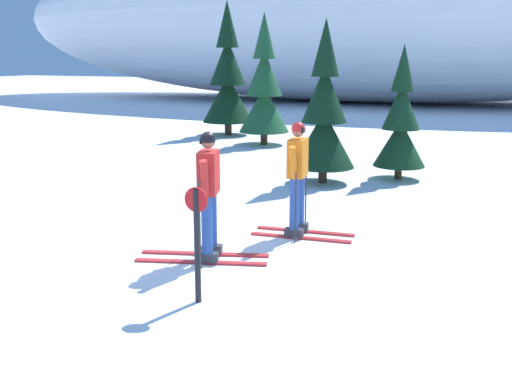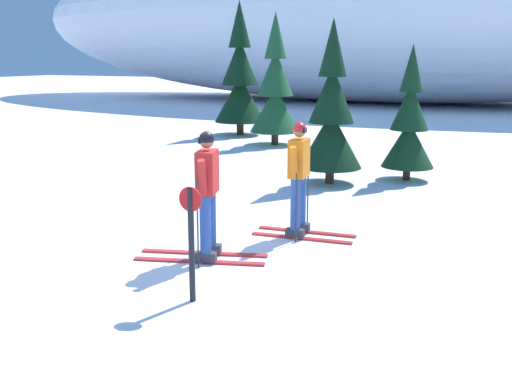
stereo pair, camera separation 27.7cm
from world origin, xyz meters
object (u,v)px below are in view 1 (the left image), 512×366
object	(u,v)px
skier_orange_jacket	(298,176)
pine_tree_far_left	(228,80)
pine_tree_center_right	(401,124)
skier_red_jacket	(208,194)
pine_tree_center_left	(264,90)
trail_marker_post	(197,238)
pine_tree_center	(324,116)

from	to	relation	value
skier_orange_jacket	pine_tree_far_left	world-z (taller)	pine_tree_far_left
skier_orange_jacket	pine_tree_center_right	size ratio (longest dim) A/B	0.59
skier_red_jacket	pine_tree_far_left	xyz separation A→B (m)	(-5.34, 11.87, 1.00)
skier_orange_jacket	skier_red_jacket	xyz separation A→B (m)	(-0.75, -1.53, -0.01)
pine_tree_far_left	pine_tree_center_left	world-z (taller)	pine_tree_far_left
pine_tree_far_left	trail_marker_post	world-z (taller)	pine_tree_far_left
skier_red_jacket	pine_tree_center	xyz separation A→B (m)	(0.02, 5.42, 0.55)
skier_orange_jacket	pine_tree_center	size ratio (longest dim) A/B	0.50
pine_tree_far_left	trail_marker_post	xyz separation A→B (m)	(5.87, -13.18, -1.17)
pine_tree_center_left	pine_tree_far_left	bearing A→B (deg)	140.45
skier_orange_jacket	pine_tree_center_left	distance (m)	9.58
pine_tree_center_left	trail_marker_post	world-z (taller)	pine_tree_center_left
skier_orange_jacket	pine_tree_center_left	bearing A→B (deg)	115.03
pine_tree_far_left	skier_orange_jacket	bearing A→B (deg)	-59.52
pine_tree_center	pine_tree_center_right	world-z (taller)	pine_tree_center
skier_red_jacket	pine_tree_center_left	world-z (taller)	pine_tree_center_left
pine_tree_center_left	pine_tree_center	bearing A→B (deg)	-55.19
pine_tree_far_left	pine_tree_center	distance (m)	8.40
pine_tree_center	skier_red_jacket	bearing A→B (deg)	-90.21
skier_red_jacket	pine_tree_center_right	distance (m)	6.64
skier_red_jacket	pine_tree_far_left	bearing A→B (deg)	114.22
skier_red_jacket	pine_tree_center	size ratio (longest dim) A/B	0.52
skier_orange_jacket	pine_tree_center_left	size ratio (longest dim) A/B	0.44
skier_red_jacket	trail_marker_post	distance (m)	1.43
skier_red_jacket	skier_orange_jacket	bearing A→B (deg)	63.81
pine_tree_center_right	skier_orange_jacket	bearing A→B (deg)	-98.53
skier_red_jacket	pine_tree_center_right	xyz separation A→B (m)	(1.49, 6.46, 0.33)
skier_red_jacket	trail_marker_post	world-z (taller)	skier_red_jacket
skier_orange_jacket	pine_tree_center	bearing A→B (deg)	100.63
skier_red_jacket	pine_tree_center_left	xyz separation A→B (m)	(-3.29, 10.18, 0.77)
pine_tree_center_right	trail_marker_post	xyz separation A→B (m)	(-0.95, -7.78, -0.49)
pine_tree_far_left	pine_tree_center	xyz separation A→B (m)	(5.36, -6.45, -0.46)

